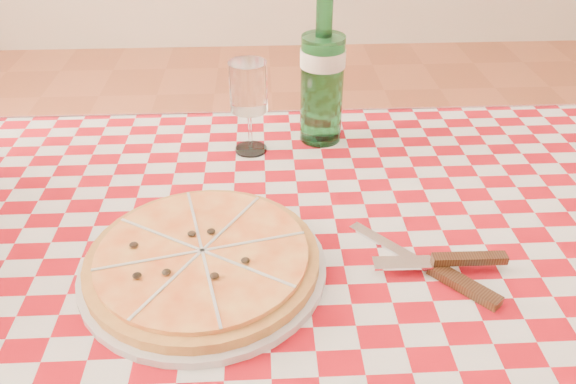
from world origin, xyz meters
name	(u,v)px	position (x,y,z in m)	size (l,w,h in m)	color
dining_table	(303,300)	(0.00, 0.00, 0.66)	(1.20, 0.80, 0.75)	brown
tablecloth	(304,252)	(0.00, 0.00, 0.75)	(1.30, 0.90, 0.01)	#9B0913
pizza_plate	(203,258)	(-0.14, -0.03, 0.78)	(0.33, 0.33, 0.04)	#BF853F
water_bottle	(323,66)	(0.05, 0.33, 0.90)	(0.08, 0.08, 0.29)	#18622B
wine_glass	(249,108)	(-0.08, 0.29, 0.84)	(0.07, 0.07, 0.17)	silver
cutlery	(432,263)	(0.17, -0.05, 0.77)	(0.25, 0.21, 0.03)	silver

